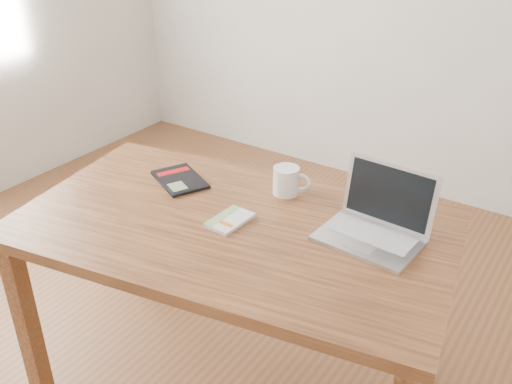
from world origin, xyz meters
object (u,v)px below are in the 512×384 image
Objects in this scene: desk at (233,245)px; black_guidebook at (180,179)px; white_guidebook at (230,220)px; coffee_mug at (287,180)px; laptop at (376,223)px.

desk is 5.78× the size of black_guidebook.
white_guidebook is at bearing -168.11° from desk.
desk is 11.66× the size of coffee_mug.
white_guidebook is at bearing -120.20° from coffee_mug.
coffee_mug is (0.04, 0.27, 0.14)m from desk.
laptop is (0.41, 0.18, 0.14)m from desk.
coffee_mug reaches higher than black_guidebook.
coffee_mug is at bearing 71.02° from desk.
laptop reaches higher than coffee_mug.
laptop is at bearing -31.91° from coffee_mug.
desk is at bearing -152.56° from laptop.
white_guidebook is 0.28m from coffee_mug.
desk is at bearing -118.41° from coffee_mug.
black_guidebook is 0.75m from laptop.
coffee_mug reaches higher than desk.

